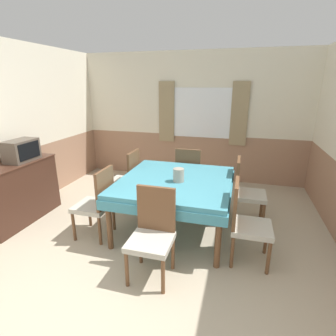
{
  "coord_description": "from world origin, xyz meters",
  "views": [
    {
      "loc": [
        1.01,
        -1.43,
        1.97
      ],
      "look_at": [
        0.1,
        1.79,
        0.89
      ],
      "focal_mm": 28.0,
      "sensor_mm": 36.0,
      "label": 1
    }
  ],
  "objects_px": {
    "chair_head_window": "(189,173)",
    "chair_left_near": "(97,201)",
    "chair_head_near": "(153,231)",
    "dining_table": "(175,186)",
    "chair_right_near": "(245,221)",
    "vase": "(179,175)",
    "tv": "(21,150)",
    "chair_right_far": "(245,190)",
    "sideboard": "(18,192)",
    "chair_left_far": "(127,178)"
  },
  "relations": [
    {
      "from": "chair_head_window",
      "to": "chair_left_near",
      "type": "bearing_deg",
      "value": -123.01
    },
    {
      "from": "chair_head_window",
      "to": "chair_head_near",
      "type": "xyz_separation_m",
      "value": [
        0.0,
        -1.93,
        0.0
      ]
    },
    {
      "from": "chair_head_window",
      "to": "dining_table",
      "type": "bearing_deg",
      "value": -90.0
    },
    {
      "from": "chair_right_near",
      "to": "vase",
      "type": "bearing_deg",
      "value": -114.38
    },
    {
      "from": "tv",
      "to": "dining_table",
      "type": "bearing_deg",
      "value": 6.25
    },
    {
      "from": "chair_right_far",
      "to": "sideboard",
      "type": "distance_m",
      "value": 3.33
    },
    {
      "from": "sideboard",
      "to": "chair_right_far",
      "type": "bearing_deg",
      "value": 15.06
    },
    {
      "from": "tv",
      "to": "vase",
      "type": "relative_size",
      "value": 2.62
    },
    {
      "from": "chair_head_window",
      "to": "tv",
      "type": "height_order",
      "value": "tv"
    },
    {
      "from": "vase",
      "to": "chair_head_near",
      "type": "bearing_deg",
      "value": -93.82
    },
    {
      "from": "chair_left_near",
      "to": "sideboard",
      "type": "height_order",
      "value": "chair_left_near"
    },
    {
      "from": "chair_right_far",
      "to": "chair_head_window",
      "type": "distance_m",
      "value": 1.06
    },
    {
      "from": "dining_table",
      "to": "chair_left_near",
      "type": "relative_size",
      "value": 1.64
    },
    {
      "from": "sideboard",
      "to": "tv",
      "type": "distance_m",
      "value": 0.61
    },
    {
      "from": "dining_table",
      "to": "chair_right_near",
      "type": "bearing_deg",
      "value": -26.68
    },
    {
      "from": "chair_left_far",
      "to": "vase",
      "type": "xyz_separation_m",
      "value": [
        0.99,
        -0.54,
        0.33
      ]
    },
    {
      "from": "chair_right_near",
      "to": "vase",
      "type": "relative_size",
      "value": 5.38
    },
    {
      "from": "vase",
      "to": "chair_head_window",
      "type": "bearing_deg",
      "value": 93.28
    },
    {
      "from": "chair_right_near",
      "to": "dining_table",
      "type": "bearing_deg",
      "value": -116.68
    },
    {
      "from": "chair_head_near",
      "to": "chair_right_near",
      "type": "bearing_deg",
      "value": -151.88
    },
    {
      "from": "chair_right_far",
      "to": "chair_left_far",
      "type": "xyz_separation_m",
      "value": [
        -1.87,
        0.0,
        0.0
      ]
    },
    {
      "from": "chair_left_far",
      "to": "sideboard",
      "type": "distance_m",
      "value": 1.61
    },
    {
      "from": "tv",
      "to": "chair_right_far",
      "type": "bearing_deg",
      "value": 12.67
    },
    {
      "from": "chair_left_near",
      "to": "vase",
      "type": "height_order",
      "value": "chair_left_near"
    },
    {
      "from": "chair_right_near",
      "to": "tv",
      "type": "distance_m",
      "value": 3.24
    },
    {
      "from": "chair_left_far",
      "to": "tv",
      "type": "relative_size",
      "value": 2.06
    },
    {
      "from": "chair_head_window",
      "to": "sideboard",
      "type": "height_order",
      "value": "chair_head_window"
    },
    {
      "from": "chair_head_near",
      "to": "chair_left_far",
      "type": "relative_size",
      "value": 1.0
    },
    {
      "from": "chair_left_near",
      "to": "tv",
      "type": "relative_size",
      "value": 2.06
    },
    {
      "from": "chair_head_near",
      "to": "chair_right_far",
      "type": "bearing_deg",
      "value": -123.01
    },
    {
      "from": "chair_left_far",
      "to": "chair_left_near",
      "type": "bearing_deg",
      "value": -180.0
    },
    {
      "from": "dining_table",
      "to": "chair_left_near",
      "type": "xyz_separation_m",
      "value": [
        -0.93,
        -0.47,
        -0.14
      ]
    },
    {
      "from": "dining_table",
      "to": "chair_right_far",
      "type": "relative_size",
      "value": 1.64
    },
    {
      "from": "vase",
      "to": "chair_left_near",
      "type": "bearing_deg",
      "value": -158.27
    },
    {
      "from": "chair_right_near",
      "to": "chair_left_near",
      "type": "relative_size",
      "value": 1.0
    },
    {
      "from": "tv",
      "to": "chair_left_far",
      "type": "bearing_deg",
      "value": 28.52
    },
    {
      "from": "chair_right_near",
      "to": "vase",
      "type": "height_order",
      "value": "chair_right_near"
    },
    {
      "from": "chair_head_near",
      "to": "tv",
      "type": "relative_size",
      "value": 2.06
    },
    {
      "from": "dining_table",
      "to": "chair_left_far",
      "type": "bearing_deg",
      "value": 153.32
    },
    {
      "from": "dining_table",
      "to": "sideboard",
      "type": "height_order",
      "value": "sideboard"
    },
    {
      "from": "dining_table",
      "to": "chair_left_far",
      "type": "relative_size",
      "value": 1.64
    },
    {
      "from": "chair_right_near",
      "to": "chair_left_far",
      "type": "height_order",
      "value": "same"
    },
    {
      "from": "chair_right_far",
      "to": "chair_left_far",
      "type": "height_order",
      "value": "same"
    },
    {
      "from": "sideboard",
      "to": "tv",
      "type": "bearing_deg",
      "value": 76.14
    },
    {
      "from": "chair_left_near",
      "to": "tv",
      "type": "xyz_separation_m",
      "value": [
        -1.32,
        0.22,
        0.54
      ]
    },
    {
      "from": "dining_table",
      "to": "chair_left_near",
      "type": "distance_m",
      "value": 1.05
    },
    {
      "from": "chair_left_far",
      "to": "chair_left_near",
      "type": "relative_size",
      "value": 1.0
    },
    {
      "from": "dining_table",
      "to": "chair_right_far",
      "type": "bearing_deg",
      "value": 26.68
    },
    {
      "from": "chair_left_near",
      "to": "sideboard",
      "type": "xyz_separation_m",
      "value": [
        -1.35,
        0.07,
        -0.05
      ]
    },
    {
      "from": "chair_head_near",
      "to": "chair_left_near",
      "type": "height_order",
      "value": "same"
    }
  ]
}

